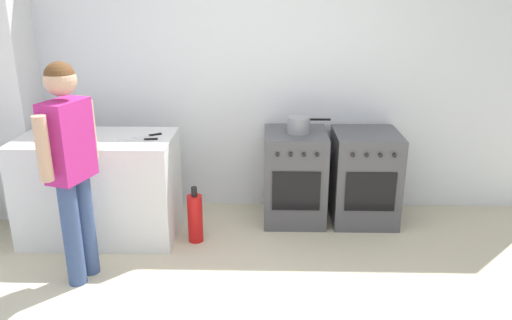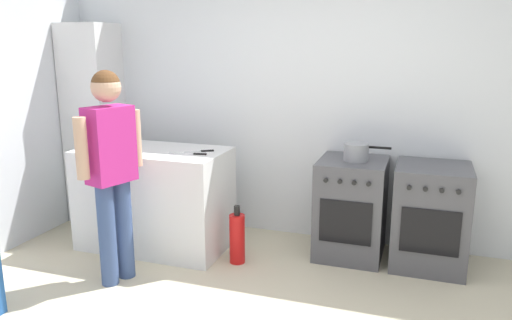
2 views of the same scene
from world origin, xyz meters
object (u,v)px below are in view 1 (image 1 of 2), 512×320
object	(u,v)px
pot	(299,125)
larder_cabinet	(9,112)
fire_extinguisher	(195,218)
knife_carving	(139,140)
knife_utility	(149,136)
oven_right	(364,177)
person	(70,156)
oven_left	(295,176)
knife_bread	(52,138)

from	to	relation	value
pot	larder_cabinet	distance (m)	2.68
fire_extinguisher	larder_cabinet	world-z (taller)	larder_cabinet
pot	larder_cabinet	world-z (taller)	larder_cabinet
knife_carving	knife_utility	xyz separation A→B (m)	(0.05, 0.12, 0.00)
oven_right	person	xyz separation A→B (m)	(-2.28, -1.08, 0.54)
knife_utility	larder_cabinet	size ratio (longest dim) A/B	0.11
knife_utility	knife_carving	bearing A→B (deg)	-113.43
pot	fire_extinguisher	size ratio (longest dim) A/B	0.77
person	knife_utility	bearing A→B (deg)	63.33
pot	larder_cabinet	xyz separation A→B (m)	(-2.68, 0.12, 0.08)
oven_left	fire_extinguisher	bearing A→B (deg)	-151.22
knife_bread	larder_cabinet	bearing A→B (deg)	139.44
pot	knife_utility	xyz separation A→B (m)	(-1.28, -0.31, -0.02)
oven_left	knife_carving	distance (m)	1.46
oven_right	knife_bread	world-z (taller)	knife_bread
oven_right	person	bearing A→B (deg)	-154.66
fire_extinguisher	larder_cabinet	xyz separation A→B (m)	(-1.78, 0.58, 0.78)
knife_utility	knife_bread	bearing A→B (deg)	-173.89
knife_carving	pot	bearing A→B (deg)	17.98
knife_utility	fire_extinguisher	size ratio (longest dim) A/B	0.45
oven_right	oven_left	bearing A→B (deg)	-180.00
knife_utility	person	distance (m)	0.84
oven_left	knife_bread	size ratio (longest dim) A/B	2.53
fire_extinguisher	larder_cabinet	bearing A→B (deg)	161.95
knife_utility	larder_cabinet	world-z (taller)	larder_cabinet
knife_carving	larder_cabinet	bearing A→B (deg)	157.65
knife_utility	pot	bearing A→B (deg)	13.77
pot	knife_utility	bearing A→B (deg)	-166.23
oven_left	knife_bread	xyz separation A→B (m)	(-2.05, -0.42, 0.48)
knife_bread	oven_right	bearing A→B (deg)	8.76
oven_left	oven_right	world-z (taller)	same
oven_right	knife_carving	size ratio (longest dim) A/B	2.57
knife_bread	fire_extinguisher	distance (m)	1.36
oven_right	larder_cabinet	xyz separation A→B (m)	(-3.30, 0.10, 0.57)
pot	knife_bread	world-z (taller)	pot
person	fire_extinguisher	xyz separation A→B (m)	(0.76, 0.60, -0.75)
person	larder_cabinet	bearing A→B (deg)	130.67
knife_bread	person	size ratio (longest dim) A/B	0.21
oven_right	fire_extinguisher	xyz separation A→B (m)	(-1.52, -0.48, -0.21)
oven_left	knife_carving	world-z (taller)	knife_carving
oven_right	knife_carving	bearing A→B (deg)	-167.06
pot	fire_extinguisher	world-z (taller)	pot
oven_right	knife_carving	xyz separation A→B (m)	(-1.96, -0.45, 0.48)
oven_left	knife_utility	bearing A→B (deg)	-165.26
person	fire_extinguisher	bearing A→B (deg)	38.26
knife_bread	person	bearing A→B (deg)	-58.24
oven_right	pot	distance (m)	0.80
knife_bread	knife_utility	bearing A→B (deg)	6.11
knife_bread	pot	bearing A→B (deg)	10.90
pot	knife_carving	world-z (taller)	pot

